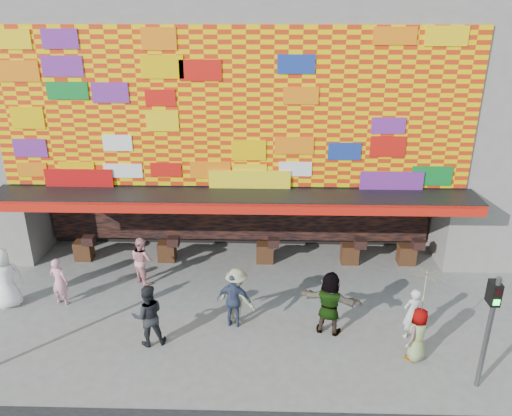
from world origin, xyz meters
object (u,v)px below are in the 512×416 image
object	(u,v)px
signal_right	(490,321)
ped_b	(59,282)
ped_i	(142,260)
ped_a	(5,278)
ped_g	(418,334)
parasol	(425,287)
ped_c	(148,315)
ped_d	(237,297)
ped_e	(234,300)
ped_h	(412,313)
ped_f	(330,303)

from	to	relation	value
signal_right	ped_b	bearing A→B (deg)	164.13
ped_i	ped_b	bearing A→B (deg)	75.20
ped_a	ped_g	bearing A→B (deg)	136.32
ped_i	parasol	bearing A→B (deg)	-161.52
ped_c	parasol	world-z (taller)	parasol
ped_d	ped_e	bearing A→B (deg)	89.64
ped_g	ped_h	distance (m)	0.92
ped_a	ped_g	distance (m)	11.89
ped_d	ped_a	bearing A→B (deg)	23.40
ped_a	ped_f	bearing A→B (deg)	140.39
ped_e	ped_i	size ratio (longest dim) A/B	1.04
ped_a	ped_b	distance (m)	1.56
ped_a	ped_b	world-z (taller)	ped_a
ped_e	ped_f	world-z (taller)	ped_f
ped_a	ped_c	size ratio (longest dim) A/B	1.08
ped_f	ped_h	bearing A→B (deg)	-166.12
ped_c	ped_i	bearing A→B (deg)	-90.13
ped_b	ped_d	xyz separation A→B (m)	(5.44, -0.84, 0.10)
ped_d	ped_e	xyz separation A→B (m)	(-0.08, -0.14, -0.04)
ped_f	ped_c	bearing A→B (deg)	25.60
parasol	ped_h	bearing A→B (deg)	84.40
ped_i	parasol	size ratio (longest dim) A/B	0.86
ped_c	ped_g	xyz separation A→B (m)	(7.02, -0.44, -0.14)
ped_c	ped_d	world-z (taller)	ped_c
ped_h	parasol	world-z (taller)	parasol
ped_f	parasol	distance (m)	2.69
ped_a	ped_f	size ratio (longest dim) A/B	1.02
ped_b	parasol	distance (m)	10.50
parasol	ped_e	bearing A→B (deg)	164.71
signal_right	ped_e	bearing A→B (deg)	159.38
ped_f	ped_i	xyz separation A→B (m)	(-5.82, 2.58, -0.13)
ped_c	ped_a	bearing A→B (deg)	-36.21
ped_b	ped_d	size ratio (longest dim) A/B	0.89
ped_d	ped_e	size ratio (longest dim) A/B	1.04
ped_a	ped_i	world-z (taller)	ped_a
ped_e	ped_i	xyz separation A→B (m)	(-3.17, 2.35, -0.03)
ped_d	ped_e	distance (m)	0.16
ped_d	ped_f	distance (m)	2.60
ped_i	parasol	distance (m)	8.86
ped_b	ped_f	world-z (taller)	ped_f
ped_e	parasol	size ratio (longest dim) A/B	0.90
ped_g	ped_i	distance (m)	8.76
ped_b	ped_i	bearing A→B (deg)	-134.64
signal_right	ped_a	world-z (taller)	signal_right
signal_right	ped_h	world-z (taller)	signal_right
signal_right	ped_b	size ratio (longest dim) A/B	1.94
ped_g	ped_b	bearing A→B (deg)	-56.60
ped_b	ped_i	world-z (taller)	ped_i
ped_f	ped_g	bearing A→B (deg)	171.34
signal_right	ped_e	world-z (taller)	signal_right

